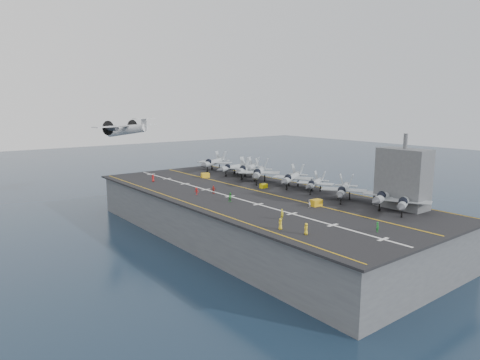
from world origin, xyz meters
TOP-DOWN VIEW (x-y plane):
  - ground at (0.00, 0.00)m, footprint 500.00×500.00m
  - hull at (0.00, 0.00)m, footprint 36.00×90.00m
  - flight_deck at (0.00, 0.00)m, footprint 38.00×92.00m
  - foul_line at (3.00, 0.00)m, footprint 0.35×90.00m
  - landing_centerline at (-6.00, 0.00)m, footprint 0.50×90.00m
  - deck_edge_port at (-17.00, 0.00)m, footprint 0.25×90.00m
  - deck_edge_stbd at (18.50, 0.00)m, footprint 0.25×90.00m
  - island_superstructure at (15.00, -30.00)m, footprint 5.00×10.00m
  - fighter_jet_0 at (11.78, -32.69)m, footprint 16.87×14.53m
  - fighter_jet_1 at (13.00, -27.89)m, footprint 17.08×13.60m
  - fighter_jet_2 at (10.99, -18.51)m, footprint 17.35×15.84m
  - fighter_jet_3 at (13.00, -8.34)m, footprint 15.17×13.30m
  - fighter_jet_4 at (12.94, -0.62)m, footprint 17.83×15.89m
  - fighter_jet_5 at (10.80, 9.65)m, footprint 19.65×19.29m
  - fighter_jet_6 at (13.37, 17.91)m, footprint 18.24×16.39m
  - fighter_jet_7 at (13.20, 23.78)m, footprint 15.91×12.44m
  - fighter_jet_8 at (13.18, 34.84)m, footprint 19.30×17.43m
  - tow_cart_a at (2.43, -18.48)m, footprint 2.41×1.68m
  - tow_cart_b at (6.62, 2.90)m, footprint 1.85×1.24m
  - tow_cart_c at (3.65, 24.97)m, footprint 2.55×2.02m
  - crew_0 at (-14.96, -26.35)m, footprint 1.29×1.39m
  - crew_1 at (-10.38, -21.90)m, footprint 1.27×0.93m
  - crew_2 at (-9.14, -4.50)m, footprint 1.32×0.96m
  - crew_3 at (-11.09, 6.16)m, footprint 1.12×1.25m
  - crew_4 at (-7.22, 4.82)m, footprint 1.31×1.40m
  - crew_5 at (-11.11, 28.28)m, footprint 1.31×1.02m
  - crew_6 at (-3.38, -37.11)m, footprint 0.97×1.20m
  - crew_7 at (0.30, -18.50)m, footprint 1.01×0.70m
  - transport_plane at (-7.54, 52.90)m, footprint 29.54×24.91m
  - crew_8 at (-13.66, -30.96)m, footprint 1.29×1.39m

SIDE VIEW (x-z plane):
  - ground at x=0.00m, z-range 0.00..0.00m
  - hull at x=0.00m, z-range 0.00..10.00m
  - flight_deck at x=0.00m, z-range 10.00..10.40m
  - foul_line at x=3.00m, z-range 10.41..10.43m
  - landing_centerline at x=-6.00m, z-range 10.41..10.43m
  - deck_edge_port at x=-17.00m, z-range 10.41..10.43m
  - deck_edge_stbd at x=18.50m, z-range 10.41..10.43m
  - tow_cart_b at x=6.62m, z-range 10.40..11.49m
  - tow_cart_c at x=3.65m, z-range 10.40..11.74m
  - tow_cart_a at x=2.43m, z-range 10.40..11.78m
  - crew_7 at x=0.30m, z-range 10.40..12.04m
  - crew_6 at x=-3.38m, z-range 10.40..12.12m
  - crew_3 at x=-11.09m, z-range 10.40..12.14m
  - crew_0 at x=-14.96m, z-range 10.40..12.33m
  - crew_8 at x=-13.66m, z-range 10.40..12.33m
  - crew_5 at x=-11.11m, z-range 10.40..12.33m
  - crew_4 at x=-7.22m, z-range 10.40..12.34m
  - crew_1 at x=-10.38m, z-range 10.40..12.36m
  - crew_2 at x=-9.14m, z-range 10.40..12.45m
  - fighter_jet_3 at x=13.00m, z-range 10.40..14.81m
  - fighter_jet_7 at x=13.20m, z-range 10.40..15.30m
  - fighter_jet_0 at x=11.78m, z-range 10.40..15.34m
  - fighter_jet_2 at x=10.99m, z-range 10.40..15.41m
  - fighter_jet_4 at x=12.94m, z-range 10.40..15.57m
  - fighter_jet_1 at x=13.00m, z-range 10.40..15.59m
  - fighter_jet_6 at x=13.37m, z-range 10.40..15.68m
  - fighter_jet_8 at x=13.18m, z-range 10.40..15.98m
  - fighter_jet_5 at x=10.80m, z-range 10.40..16.14m
  - island_superstructure at x=15.00m, z-range 10.40..25.40m
  - transport_plane at x=-7.54m, z-range 20.03..25.96m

